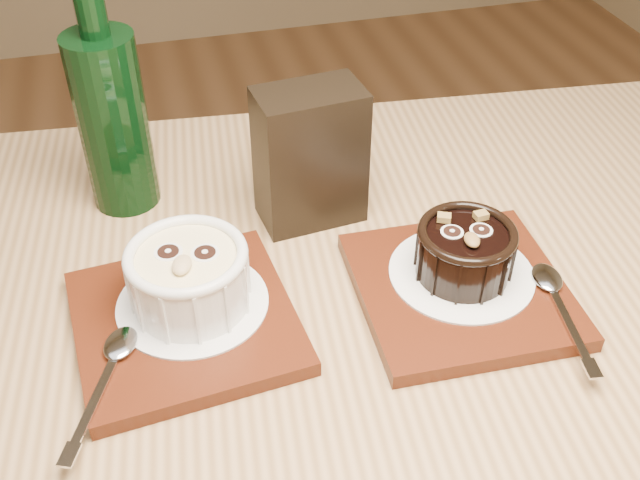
# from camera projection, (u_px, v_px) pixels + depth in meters

# --- Properties ---
(table) EXTENTS (1.27, 0.91, 0.75)m
(table) POSITION_uv_depth(u_px,v_px,m) (320.00, 418.00, 0.68)
(table) COLOR olive
(table) RESTS_ON ground
(tray_left) EXTENTS (0.20, 0.20, 0.01)m
(tray_left) POSITION_uv_depth(u_px,v_px,m) (185.00, 322.00, 0.63)
(tray_left) COLOR #501E0D
(tray_left) RESTS_ON table
(doily_left) EXTENTS (0.13, 0.13, 0.00)m
(doily_left) POSITION_uv_depth(u_px,v_px,m) (193.00, 303.00, 0.64)
(doily_left) COLOR white
(doily_left) RESTS_ON tray_left
(ramekin_white) EXTENTS (0.10, 0.10, 0.06)m
(ramekin_white) POSITION_uv_depth(u_px,v_px,m) (189.00, 275.00, 0.62)
(ramekin_white) COLOR white
(ramekin_white) RESTS_ON doily_left
(spoon_left) EXTENTS (0.08, 0.13, 0.01)m
(spoon_left) POSITION_uv_depth(u_px,v_px,m) (105.00, 377.00, 0.57)
(spoon_left) COLOR silver
(spoon_left) RESTS_ON tray_left
(tray_right) EXTENTS (0.19, 0.19, 0.01)m
(tray_right) POSITION_uv_depth(u_px,v_px,m) (460.00, 289.00, 0.67)
(tray_right) COLOR #501E0D
(tray_right) RESTS_ON table
(doily_right) EXTENTS (0.13, 0.13, 0.00)m
(doily_right) POSITION_uv_depth(u_px,v_px,m) (461.00, 273.00, 0.67)
(doily_right) COLOR white
(doily_right) RESTS_ON tray_right
(ramekin_dark) EXTENTS (0.09, 0.09, 0.05)m
(ramekin_dark) POSITION_uv_depth(u_px,v_px,m) (465.00, 249.00, 0.65)
(ramekin_dark) COLOR black
(ramekin_dark) RESTS_ON doily_right
(spoon_right) EXTENTS (0.05, 0.14, 0.01)m
(spoon_right) POSITION_uv_depth(u_px,v_px,m) (561.00, 305.00, 0.63)
(spoon_right) COLOR silver
(spoon_right) RESTS_ON tray_right
(condiment_stand) EXTENTS (0.11, 0.07, 0.14)m
(condiment_stand) POSITION_uv_depth(u_px,v_px,m) (310.00, 157.00, 0.72)
(condiment_stand) COLOR black
(condiment_stand) RESTS_ON table
(green_bottle) EXTENTS (0.07, 0.07, 0.25)m
(green_bottle) POSITION_uv_depth(u_px,v_px,m) (112.00, 116.00, 0.72)
(green_bottle) COLOR black
(green_bottle) RESTS_ON table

